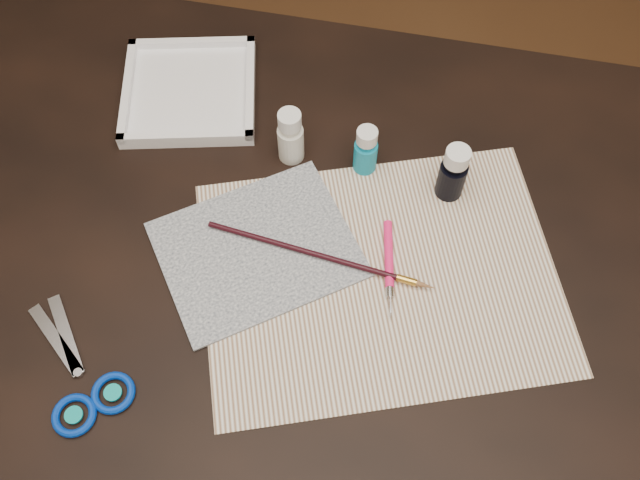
% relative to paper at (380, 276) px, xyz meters
% --- Properties ---
extents(ground, '(3.50, 3.50, 0.02)m').
position_rel_paper_xyz_m(ground, '(-0.09, 0.01, -0.76)').
color(ground, '#422614').
rests_on(ground, ground).
extents(table, '(1.30, 0.90, 0.75)m').
position_rel_paper_xyz_m(table, '(-0.09, 0.01, -0.38)').
color(table, black).
rests_on(table, ground).
extents(paper, '(0.58, 0.51, 0.00)m').
position_rel_paper_xyz_m(paper, '(0.00, 0.00, 0.00)').
color(paper, white).
rests_on(paper, table).
extents(canvas, '(0.34, 0.32, 0.00)m').
position_rel_paper_xyz_m(canvas, '(-0.17, 0.00, 0.00)').
color(canvas, black).
rests_on(canvas, paper).
extents(paint_bottle_white, '(0.04, 0.04, 0.09)m').
position_rel_paper_xyz_m(paint_bottle_white, '(-0.16, 0.17, 0.05)').
color(paint_bottle_white, silver).
rests_on(paint_bottle_white, table).
extents(paint_bottle_cyan, '(0.04, 0.04, 0.08)m').
position_rel_paper_xyz_m(paint_bottle_cyan, '(-0.05, 0.17, 0.04)').
color(paint_bottle_cyan, '#0F88AD').
rests_on(paint_bottle_cyan, table).
extents(paint_bottle_navy, '(0.04, 0.04, 0.10)m').
position_rel_paper_xyz_m(paint_bottle_navy, '(0.08, 0.16, 0.05)').
color(paint_bottle_navy, black).
rests_on(paint_bottle_navy, table).
extents(paintbrush, '(0.33, 0.05, 0.01)m').
position_rel_paper_xyz_m(paintbrush, '(-0.09, 0.01, 0.01)').
color(paintbrush, black).
rests_on(paintbrush, canvas).
extents(craft_knife, '(0.04, 0.15, 0.01)m').
position_rel_paper_xyz_m(craft_knife, '(0.01, 0.01, 0.01)').
color(craft_knife, '#FF1D6C').
rests_on(craft_knife, paper).
extents(scissors, '(0.24, 0.22, 0.01)m').
position_rel_paper_xyz_m(scissors, '(-0.37, -0.21, 0.00)').
color(scissors, silver).
rests_on(scissors, table).
extents(palette_tray, '(0.25, 0.25, 0.02)m').
position_rel_paper_xyz_m(palette_tray, '(-0.35, 0.26, 0.01)').
color(palette_tray, white).
rests_on(palette_tray, table).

